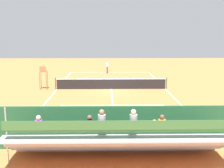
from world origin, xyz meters
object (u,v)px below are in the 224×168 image
tennis_ball_near (89,74)px  bleacher_stand (116,139)px  tennis_player (107,65)px  courtside_bench (165,131)px  umpire_chair (43,75)px  equipment_bag (128,139)px  tennis_racket (101,73)px  tennis_net (111,84)px

tennis_ball_near → bleacher_stand: bearing=96.0°
tennis_player → courtside_bench: bearing=96.7°
umpire_chair → equipment_bag: umpire_chair is taller
umpire_chair → equipment_bag: bearing=116.8°
bleacher_stand → courtside_bench: size_ratio=5.03×
tennis_racket → umpire_chair: bearing=64.4°
tennis_net → equipment_bag: 13.42m
equipment_bag → tennis_ball_near: size_ratio=13.64×
courtside_bench → umpire_chair: bearing=-57.2°
umpire_chair → tennis_racket: 11.74m
tennis_racket → courtside_bench: bearing=98.5°
tennis_racket → tennis_player: bearing=155.6°
courtside_bench → tennis_ball_near: (4.98, -22.26, -0.53)m
tennis_net → tennis_racket: bearing=-83.8°
tennis_net → equipment_bag: size_ratio=11.44×
tennis_racket → tennis_ball_near: bearing=48.4°
bleacher_stand → umpire_chair: bleacher_stand is taller
tennis_player → equipment_bag: bearing=92.3°
tennis_player → tennis_racket: (0.81, -0.37, -1.00)m
equipment_bag → tennis_racket: (1.76, -23.98, -0.16)m
tennis_net → umpire_chair: size_ratio=4.81×
bleacher_stand → umpire_chair: 16.63m
tennis_net → tennis_racket: size_ratio=17.84×
umpire_chair → courtside_bench: umpire_chair is taller
tennis_player → tennis_ball_near: 2.73m
bleacher_stand → tennis_ball_near: 24.51m
umpire_chair → bleacher_stand: bearing=111.8°
equipment_bag → tennis_ball_near: equipment_bag is taller
umpire_chair → tennis_ball_near: 9.72m
equipment_bag → bleacher_stand: bearing=72.4°
equipment_bag → courtside_bench: bearing=-175.9°
tennis_net → tennis_racket: 10.66m
tennis_player → tennis_racket: tennis_player is taller
bleacher_stand → tennis_player: size_ratio=4.70×
tennis_racket → tennis_ball_near: (1.41, 1.59, 0.02)m
tennis_ball_near → courtside_bench: bearing=102.6°
courtside_bench → tennis_ball_near: size_ratio=27.27×
tennis_player → tennis_ball_near: bearing=28.8°
tennis_net → umpire_chair: (6.20, -0.07, 0.81)m
equipment_bag → tennis_ball_near: 22.61m
tennis_net → tennis_ball_near: size_ratio=156.06×
tennis_net → tennis_player: bearing=-88.1°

